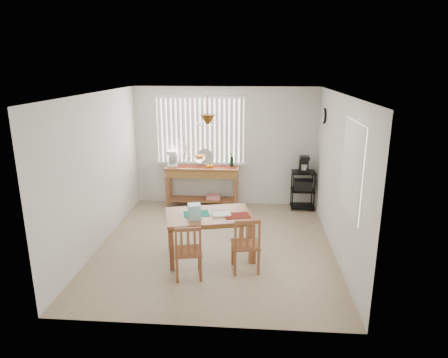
# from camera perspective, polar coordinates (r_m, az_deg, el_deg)

# --- Properties ---
(ground) EXTENTS (4.00, 4.50, 0.01)m
(ground) POSITION_cam_1_polar(r_m,az_deg,el_deg) (7.07, -1.17, -9.47)
(ground) COLOR tan
(room_shell) EXTENTS (4.20, 4.70, 2.70)m
(room_shell) POSITION_cam_1_polar(r_m,az_deg,el_deg) (6.54, -1.21, 4.14)
(room_shell) COLOR silver
(room_shell) RESTS_ON ground
(sideboard) EXTENTS (1.60, 0.45, 0.90)m
(sideboard) POSITION_cam_1_polar(r_m,az_deg,el_deg) (8.75, -3.10, 0.33)
(sideboard) COLOR brown
(sideboard) RESTS_ON ground
(sideboard_items) EXTENTS (1.52, 0.38, 0.69)m
(sideboard_items) POSITION_cam_1_polar(r_m,az_deg,el_deg) (8.72, -4.93, 2.72)
(sideboard_items) COLOR maroon
(sideboard_items) RESTS_ON sideboard
(wire_cart) EXTENTS (0.49, 0.39, 0.84)m
(wire_cart) POSITION_cam_1_polar(r_m,az_deg,el_deg) (8.79, 11.20, -1.05)
(wire_cart) COLOR black
(wire_cart) RESTS_ON ground
(cart_items) EXTENTS (0.20, 0.24, 0.34)m
(cart_items) POSITION_cam_1_polar(r_m,az_deg,el_deg) (8.67, 11.37, 2.08)
(cart_items) COLOR black
(cart_items) RESTS_ON wire_cart
(dining_table) EXTENTS (1.53, 1.17, 0.73)m
(dining_table) POSITION_cam_1_polar(r_m,az_deg,el_deg) (6.46, -2.20, -5.74)
(dining_table) COLOR brown
(dining_table) RESTS_ON ground
(table_items) EXTENTS (1.12, 0.51, 0.23)m
(table_items) POSITION_cam_1_polar(r_m,az_deg,el_deg) (6.28, -3.28, -4.75)
(table_items) COLOR #14755D
(table_items) RESTS_ON dining_table
(chair_left) EXTENTS (0.47, 0.47, 0.85)m
(chair_left) POSITION_cam_1_polar(r_m,az_deg,el_deg) (5.92, -5.14, -10.30)
(chair_left) COLOR brown
(chair_left) RESTS_ON ground
(chair_right) EXTENTS (0.47, 0.47, 0.89)m
(chair_right) POSITION_cam_1_polar(r_m,az_deg,el_deg) (6.07, 3.13, -9.37)
(chair_right) COLOR brown
(chair_right) RESTS_ON ground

